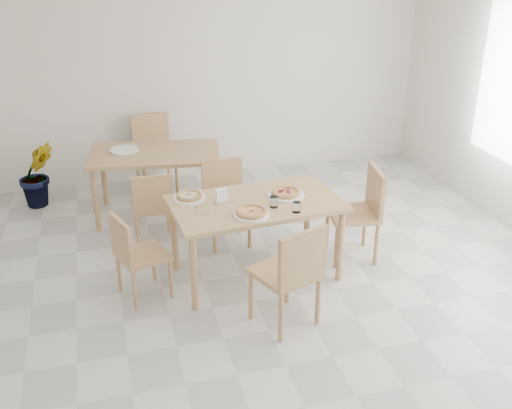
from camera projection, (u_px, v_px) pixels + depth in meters
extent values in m
plane|color=silver|center=(269.00, 331.00, 4.83)|extent=(7.00, 7.00, 0.00)
plane|color=silver|center=(189.00, 68.00, 7.30)|extent=(6.00, 0.00, 6.00)
cube|color=tan|center=(256.00, 204.00, 5.32)|extent=(1.57, 0.98, 0.04)
cylinder|color=tan|center=(194.00, 273.00, 4.96)|extent=(0.06, 0.06, 0.71)
cylinder|color=tan|center=(340.00, 246.00, 5.39)|extent=(0.06, 0.06, 0.71)
cylinder|color=tan|center=(174.00, 236.00, 5.57)|extent=(0.06, 0.06, 0.71)
cylinder|color=tan|center=(307.00, 214.00, 5.99)|extent=(0.06, 0.06, 0.71)
cube|color=tan|center=(285.00, 273.00, 4.76)|extent=(0.59, 0.59, 0.04)
cube|color=tan|center=(303.00, 257.00, 4.52)|extent=(0.44, 0.21, 0.43)
cylinder|color=tan|center=(287.00, 280.00, 5.11)|extent=(0.04, 0.04, 0.44)
cylinder|color=tan|center=(251.00, 296.00, 4.90)|extent=(0.04, 0.04, 0.44)
cylinder|color=tan|center=(318.00, 301.00, 4.83)|extent=(0.04, 0.04, 0.44)
cylinder|color=tan|center=(281.00, 318.00, 4.62)|extent=(0.04, 0.04, 0.44)
cube|color=tan|center=(227.00, 204.00, 6.02)|extent=(0.43, 0.43, 0.04)
cube|color=tan|center=(222.00, 177.00, 6.09)|extent=(0.42, 0.05, 0.40)
cylinder|color=tan|center=(215.00, 234.00, 5.91)|extent=(0.04, 0.04, 0.41)
cylinder|color=tan|center=(249.00, 229.00, 6.01)|extent=(0.04, 0.04, 0.41)
cylinder|color=tan|center=(206.00, 219.00, 6.22)|extent=(0.04, 0.04, 0.41)
cylinder|color=tan|center=(240.00, 215.00, 6.32)|extent=(0.04, 0.04, 0.41)
cube|color=tan|center=(143.00, 255.00, 5.14)|extent=(0.50, 0.50, 0.04)
cube|color=tan|center=(121.00, 240.00, 4.97)|extent=(0.17, 0.38, 0.37)
cylinder|color=tan|center=(171.00, 279.00, 5.19)|extent=(0.03, 0.03, 0.38)
cylinder|color=tan|center=(154.00, 262.00, 5.44)|extent=(0.03, 0.03, 0.38)
cylinder|color=tan|center=(135.00, 291.00, 5.02)|extent=(0.03, 0.03, 0.38)
cylinder|color=tan|center=(119.00, 273.00, 5.27)|extent=(0.03, 0.03, 0.38)
cube|color=tan|center=(353.00, 214.00, 5.74)|extent=(0.51, 0.51, 0.04)
cube|color=tan|center=(376.00, 190.00, 5.67)|extent=(0.11, 0.45, 0.43)
cylinder|color=tan|center=(327.00, 228.00, 6.00)|extent=(0.04, 0.04, 0.44)
cylinder|color=tan|center=(336.00, 247.00, 5.65)|extent=(0.04, 0.04, 0.44)
cylinder|color=tan|center=(365.00, 226.00, 6.04)|extent=(0.04, 0.04, 0.44)
cylinder|color=tan|center=(376.00, 244.00, 5.69)|extent=(0.04, 0.04, 0.44)
cylinder|color=white|center=(251.00, 214.00, 5.06)|extent=(0.31, 0.31, 0.02)
cylinder|color=white|center=(189.00, 198.00, 5.36)|extent=(0.30, 0.30, 0.02)
cylinder|color=white|center=(286.00, 195.00, 5.42)|extent=(0.34, 0.34, 0.02)
cylinder|color=tan|center=(251.00, 213.00, 5.05)|extent=(0.32, 0.32, 0.01)
torus|color=tan|center=(251.00, 212.00, 5.04)|extent=(0.33, 0.33, 0.03)
cylinder|color=#DA4C26|center=(251.00, 212.00, 5.05)|extent=(0.25, 0.25, 0.01)
ellipsoid|color=#1F6016|center=(251.00, 211.00, 5.04)|extent=(0.05, 0.03, 0.01)
cylinder|color=tan|center=(189.00, 197.00, 5.35)|extent=(0.31, 0.31, 0.01)
torus|color=tan|center=(189.00, 196.00, 5.35)|extent=(0.31, 0.31, 0.03)
cylinder|color=beige|center=(189.00, 196.00, 5.35)|extent=(0.23, 0.23, 0.01)
cylinder|color=tan|center=(286.00, 193.00, 5.42)|extent=(0.28, 0.28, 0.01)
torus|color=tan|center=(286.00, 192.00, 5.41)|extent=(0.28, 0.28, 0.03)
cylinder|color=#DA4C26|center=(286.00, 192.00, 5.41)|extent=(0.21, 0.21, 0.01)
cylinder|color=white|center=(274.00, 202.00, 5.19)|extent=(0.07, 0.07, 0.10)
cylinder|color=white|center=(297.00, 207.00, 5.10)|extent=(0.07, 0.07, 0.09)
cube|color=silver|center=(222.00, 202.00, 5.29)|extent=(0.13, 0.08, 0.01)
cube|color=white|center=(222.00, 195.00, 5.26)|extent=(0.11, 0.06, 0.12)
cube|color=silver|center=(202.00, 211.00, 5.13)|extent=(0.10, 0.18, 0.01)
cube|color=silver|center=(196.00, 211.00, 5.13)|extent=(0.06, 0.17, 0.01)
cube|color=tan|center=(155.00, 154.00, 6.48)|extent=(1.49, 1.00, 0.04)
cylinder|color=tan|center=(96.00, 200.00, 6.29)|extent=(0.06, 0.06, 0.71)
cylinder|color=tan|center=(214.00, 195.00, 6.41)|extent=(0.06, 0.06, 0.71)
cylinder|color=tan|center=(104.00, 177.00, 6.88)|extent=(0.06, 0.06, 0.71)
cylinder|color=tan|center=(212.00, 173.00, 7.00)|extent=(0.06, 0.06, 0.71)
cube|color=tan|center=(152.00, 206.00, 6.04)|extent=(0.40, 0.40, 0.04)
cube|color=tan|center=(153.00, 194.00, 5.80)|extent=(0.40, 0.04, 0.38)
cylinder|color=tan|center=(168.00, 216.00, 6.32)|extent=(0.03, 0.03, 0.39)
cylinder|color=tan|center=(136.00, 219.00, 6.24)|extent=(0.03, 0.03, 0.39)
cylinder|color=tan|center=(172.00, 230.00, 6.02)|extent=(0.03, 0.03, 0.39)
cylinder|color=tan|center=(138.00, 234.00, 5.95)|extent=(0.03, 0.03, 0.39)
cube|color=tan|center=(156.00, 155.00, 7.23)|extent=(0.51, 0.51, 0.04)
cube|color=tan|center=(150.00, 131.00, 7.31)|extent=(0.46, 0.10, 0.43)
cylinder|color=tan|center=(145.00, 181.00, 7.10)|extent=(0.04, 0.04, 0.44)
cylinder|color=tan|center=(177.00, 176.00, 7.24)|extent=(0.04, 0.04, 0.44)
cylinder|color=tan|center=(138.00, 170.00, 7.43)|extent=(0.04, 0.04, 0.44)
cylinder|color=tan|center=(168.00, 166.00, 7.57)|extent=(0.04, 0.04, 0.44)
cylinder|color=white|center=(124.00, 150.00, 6.52)|extent=(0.31, 0.31, 0.02)
imported|color=#256D20|center=(37.00, 174.00, 6.87)|extent=(0.51, 0.46, 0.77)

